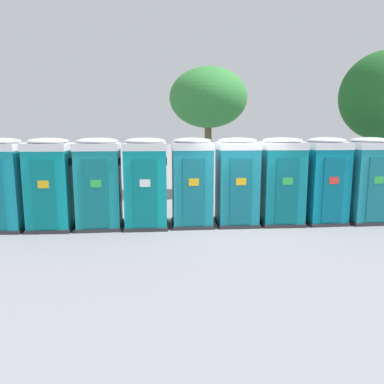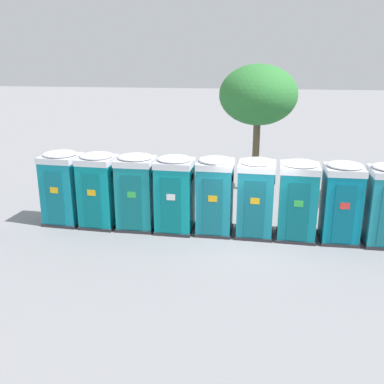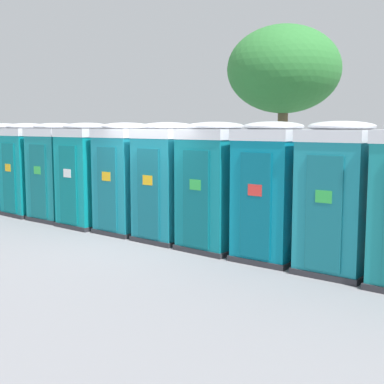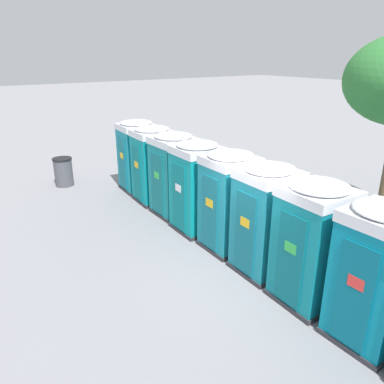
{
  "view_description": "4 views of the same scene",
  "coord_description": "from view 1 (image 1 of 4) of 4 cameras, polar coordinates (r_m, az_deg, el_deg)",
  "views": [
    {
      "loc": [
        -2.59,
        -10.25,
        2.78
      ],
      "look_at": [
        -1.3,
        0.29,
        0.98
      ],
      "focal_mm": 35.0,
      "sensor_mm": 36.0,
      "label": 1
    },
    {
      "loc": [
        -0.14,
        -13.48,
        5.73
      ],
      "look_at": [
        -2.05,
        0.32,
        1.35
      ],
      "focal_mm": 42.0,
      "sensor_mm": 36.0,
      "label": 2
    },
    {
      "loc": [
        7.52,
        -8.29,
        2.45
      ],
      "look_at": [
        0.73,
        0.2,
        1.11
      ],
      "focal_mm": 50.0,
      "sensor_mm": 36.0,
      "label": 3
    },
    {
      "loc": [
        5.24,
        -5.37,
        4.71
      ],
      "look_at": [
        -2.94,
        0.35,
        1.0
      ],
      "focal_mm": 35.0,
      "sensor_mm": 36.0,
      "label": 4
    }
  ],
  "objects": [
    {
      "name": "ground_plane",
      "position": [
        10.94,
        6.99,
        -5.2
      ],
      "size": [
        120.0,
        120.0,
        0.0
      ],
      "primitive_type": "plane",
      "color": "gray"
    },
    {
      "name": "portapotty_3",
      "position": [
        10.64,
        -7.04,
        1.44
      ],
      "size": [
        1.25,
        1.24,
        2.54
      ],
      "color": "#2D2D33",
      "rests_on": "ground"
    },
    {
      "name": "portapotty_7",
      "position": [
        11.76,
        19.49,
        1.73
      ],
      "size": [
        1.16,
        1.21,
        2.54
      ],
      "color": "#2D2D33",
      "rests_on": "ground"
    },
    {
      "name": "portapotty_4",
      "position": [
        10.75,
        -0.02,
        1.59
      ],
      "size": [
        1.19,
        1.23,
        2.54
      ],
      "color": "#2D2D33",
      "rests_on": "ground"
    },
    {
      "name": "portapotty_5",
      "position": [
        10.94,
        6.85,
        1.66
      ],
      "size": [
        1.22,
        1.25,
        2.54
      ],
      "color": "#2D2D33",
      "rests_on": "ground"
    },
    {
      "name": "street_tree_1",
      "position": [
        15.78,
        2.5,
        14.07
      ],
      "size": [
        3.18,
        3.18,
        5.26
      ],
      "color": "brown",
      "rests_on": "ground"
    },
    {
      "name": "portapotty_6",
      "position": [
        11.26,
        13.43,
        1.69
      ],
      "size": [
        1.28,
        1.26,
        2.54
      ],
      "color": "#2D2D33",
      "rests_on": "ground"
    },
    {
      "name": "portapotty_8",
      "position": [
        12.34,
        25.09,
        1.72
      ],
      "size": [
        1.18,
        1.21,
        2.54
      ],
      "color": "#2D2D33",
      "rests_on": "ground"
    },
    {
      "name": "portapotty_2",
      "position": [
        10.81,
        -14.0,
        1.34
      ],
      "size": [
        1.25,
        1.21,
        2.54
      ],
      "color": "#2D2D33",
      "rests_on": "ground"
    },
    {
      "name": "portapotty_1",
      "position": [
        11.06,
        -20.75,
        1.19
      ],
      "size": [
        1.24,
        1.27,
        2.54
      ],
      "color": "#2D2D33",
      "rests_on": "ground"
    },
    {
      "name": "portapotty_0",
      "position": [
        11.54,
        -26.97,
        1.09
      ],
      "size": [
        1.31,
        1.29,
        2.54
      ],
      "color": "#2D2D33",
      "rests_on": "ground"
    }
  ]
}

